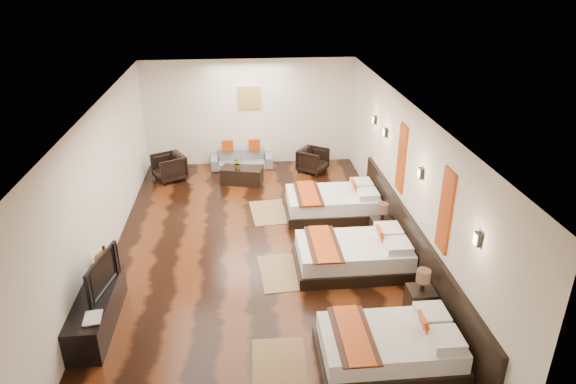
{
  "coord_description": "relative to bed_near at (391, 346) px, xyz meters",
  "views": [
    {
      "loc": [
        -0.22,
        -8.4,
        5.09
      ],
      "look_at": [
        0.6,
        0.29,
        1.1
      ],
      "focal_mm": 31.88,
      "sensor_mm": 36.0,
      "label": 1
    }
  ],
  "objects": [
    {
      "name": "jute_mat_near",
      "position": [
        -1.53,
        -0.01,
        -0.25
      ],
      "size": [
        0.78,
        1.22,
        0.01
      ],
      "primitive_type": "cube",
      "rotation": [
        0.0,
        0.0,
        -0.03
      ],
      "color": "olive",
      "rests_on": "floor"
    },
    {
      "name": "sconce_lounge",
      "position": [
        1.01,
        5.36,
        1.6
      ],
      "size": [
        0.07,
        0.12,
        0.18
      ],
      "color": "black",
      "rests_on": "right_wall"
    },
    {
      "name": "sconce_near",
      "position": [
        1.01,
        0.06,
        1.6
      ],
      "size": [
        0.07,
        0.12,
        0.18
      ],
      "color": "black",
      "rests_on": "right_wall"
    },
    {
      "name": "sconce_mid",
      "position": [
        1.01,
        2.26,
        1.6
      ],
      "size": [
        0.07,
        0.12,
        0.18
      ],
      "color": "black",
      "rests_on": "right_wall"
    },
    {
      "name": "orange_panel_b",
      "position": [
        1.04,
        3.36,
        1.45
      ],
      "size": [
        0.04,
        0.4,
        1.3
      ],
      "primitive_type": "cube",
      "color": "#D86014",
      "rests_on": "right_wall"
    },
    {
      "name": "coffee_table",
      "position": [
        -1.96,
        6.42,
        -0.05
      ],
      "size": [
        1.09,
        0.72,
        0.4
      ],
      "primitive_type": "cube",
      "rotation": [
        0.0,
        0.0,
        -0.24
      ],
      "color": "black",
      "rests_on": "floor"
    },
    {
      "name": "tv",
      "position": [
        -4.14,
        1.29,
        0.59
      ],
      "size": [
        0.33,
        1.01,
        0.58
      ],
      "primitive_type": "imported",
      "rotation": [
        0.0,
        0.0,
        1.37
      ],
      "color": "black",
      "rests_on": "tv_console"
    },
    {
      "name": "floor",
      "position": [
        -1.69,
        3.06,
        -0.25
      ],
      "size": [
        5.5,
        9.5,
        0.01
      ],
      "primitive_type": "cube",
      "color": "black",
      "rests_on": "ground"
    },
    {
      "name": "jute_mat_far",
      "position": [
        -1.39,
        4.71,
        -0.25
      ],
      "size": [
        0.85,
        1.26,
        0.01
      ],
      "primitive_type": "cube",
      "rotation": [
        0.0,
        0.0,
        0.09
      ],
      "color": "olive",
      "rests_on": "floor"
    },
    {
      "name": "sofa",
      "position": [
        -1.96,
        7.47,
        -0.02
      ],
      "size": [
        1.65,
        0.69,
        0.48
      ],
      "primitive_type": "imported",
      "rotation": [
        0.0,
        0.0,
        0.03
      ],
      "color": "slate",
      "rests_on": "floor"
    },
    {
      "name": "tv_console",
      "position": [
        -4.19,
        1.15,
        0.02
      ],
      "size": [
        0.5,
        1.8,
        0.55
      ],
      "primitive_type": "cube",
      "color": "black",
      "rests_on": "floor"
    },
    {
      "name": "armchair_left",
      "position": [
        -3.77,
        6.79,
        0.08
      ],
      "size": [
        0.97,
        0.97,
        0.66
      ],
      "primitive_type": "imported",
      "rotation": [
        0.0,
        0.0,
        -1.07
      ],
      "color": "black",
      "rests_on": "floor"
    },
    {
      "name": "nightstand_b",
      "position": [
        0.75,
        3.33,
        0.02
      ],
      "size": [
        0.4,
        0.4,
        0.78
      ],
      "color": "black",
      "rests_on": "floor"
    },
    {
      "name": "armchair_right",
      "position": [
        -0.1,
        7.0,
        0.06
      ],
      "size": [
        0.94,
        0.94,
        0.62
      ],
      "primitive_type": "imported",
      "rotation": [
        0.0,
        0.0,
        0.95
      ],
      "color": "black",
      "rests_on": "floor"
    },
    {
      "name": "ceiling",
      "position": [
        -1.69,
        3.06,
        2.55
      ],
      "size": [
        5.5,
        9.5,
        0.01
      ],
      "primitive_type": "cube",
      "color": "white",
      "rests_on": "floor"
    },
    {
      "name": "table_plant",
      "position": [
        -2.05,
        6.38,
        0.29
      ],
      "size": [
        0.31,
        0.29,
        0.28
      ],
      "primitive_type": "imported",
      "rotation": [
        0.0,
        0.0,
        0.34
      ],
      "color": "#24561C",
      "rests_on": "coffee_table"
    },
    {
      "name": "bed_near",
      "position": [
        0.0,
        0.0,
        0.0
      ],
      "size": [
        1.94,
        1.22,
        0.74
      ],
      "color": "black",
      "rests_on": "floor"
    },
    {
      "name": "headboard_panel",
      "position": [
        1.02,
        2.26,
        0.2
      ],
      "size": [
        0.08,
        6.6,
        0.9
      ],
      "primitive_type": "cube",
      "color": "black",
      "rests_on": "floor"
    },
    {
      "name": "bed_far",
      "position": [
        0.0,
        4.52,
        0.01
      ],
      "size": [
        2.03,
        1.27,
        0.77
      ],
      "color": "black",
      "rests_on": "floor"
    },
    {
      "name": "right_wall",
      "position": [
        1.06,
        3.06,
        1.15
      ],
      "size": [
        0.01,
        9.5,
        2.8
      ],
      "primitive_type": "cube",
      "color": "silver",
      "rests_on": "floor"
    },
    {
      "name": "gold_artwork",
      "position": [
        -1.69,
        7.79,
        1.55
      ],
      "size": [
        0.6,
        0.04,
        0.6
      ],
      "primitive_type": "cube",
      "color": "#AD873F",
      "rests_on": "back_wall"
    },
    {
      "name": "orange_panel_a",
      "position": [
        1.04,
        1.16,
        1.45
      ],
      "size": [
        0.04,
        0.4,
        1.3
      ],
      "primitive_type": "cube",
      "color": "#D86014",
      "rests_on": "right_wall"
    },
    {
      "name": "back_wall",
      "position": [
        -1.69,
        7.81,
        1.15
      ],
      "size": [
        5.5,
        0.01,
        2.8
      ],
      "primitive_type": "cube",
      "color": "silver",
      "rests_on": "floor"
    },
    {
      "name": "sconce_far",
      "position": [
        1.01,
        4.46,
        1.6
      ],
      "size": [
        0.07,
        0.12,
        0.18
      ],
      "color": "black",
      "rests_on": "right_wall"
    },
    {
      "name": "book",
      "position": [
        -4.19,
        0.58,
        0.31
      ],
      "size": [
        0.28,
        0.35,
        0.03
      ],
      "primitive_type": "imported",
      "rotation": [
        0.0,
        0.0,
        0.11
      ],
      "color": "black",
      "rests_on": "tv_console"
    },
    {
      "name": "jute_mat_mid",
      "position": [
        -1.31,
        2.32,
        -0.25
      ],
      "size": [
        0.83,
        1.25,
        0.01
      ],
      "primitive_type": "cube",
      "rotation": [
        0.0,
        0.0,
        0.07
      ],
      "color": "olive",
      "rests_on": "floor"
    },
    {
      "name": "figurine",
      "position": [
        -4.19,
        1.97,
        0.48
      ],
      "size": [
        0.39,
        0.39,
        0.36
      ],
      "primitive_type": "imported",
      "rotation": [
        0.0,
        0.0,
        0.13
      ],
      "color": "brown",
      "rests_on": "tv_console"
    },
    {
      "name": "left_wall",
      "position": [
        -4.44,
        3.06,
        1.15
      ],
      "size": [
        0.01,
        9.5,
        2.8
      ],
      "primitive_type": "cube",
      "color": "silver",
      "rests_on": "floor"
    },
    {
      "name": "nightstand_a",
      "position": [
        0.75,
        0.98,
        0.03
      ],
      "size": [
        0.4,
        0.4,
        0.8
      ],
      "color": "black",
      "rests_on": "floor"
    },
    {
      "name": "bed_mid",
      "position": [
        0.0,
        2.37,
        0.01
      ],
      "size": [
        2.06,
        1.29,
        0.78
      ],
      "color": "black",
      "rests_on": "floor"
    }
  ]
}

